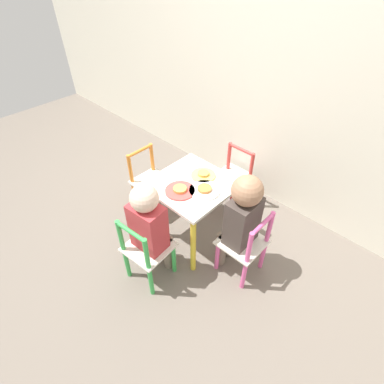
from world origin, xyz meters
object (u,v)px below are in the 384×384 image
(chair_green, at_px, (146,251))
(plate_right, at_px, (205,190))
(kids_table, at_px, (192,194))
(plate_front, at_px, (180,190))
(storage_bin, at_px, (231,182))
(child_front, at_px, (150,224))
(chair_orange, at_px, (150,182))
(child_right, at_px, (241,216))
(chair_red, at_px, (232,181))
(plate_back, at_px, (203,175))
(chair_pink, at_px, (245,245))

(chair_green, height_order, plate_right, plate_right)
(kids_table, distance_m, plate_front, 0.15)
(chair_green, relative_size, storage_bin, 2.37)
(child_front, bearing_deg, kids_table, -90.00)
(chair_orange, relative_size, storage_bin, 2.37)
(child_right, distance_m, storage_bin, 0.87)
(chair_red, bearing_deg, plate_front, -90.03)
(child_front, distance_m, plate_front, 0.29)
(kids_table, bearing_deg, chair_green, -84.67)
(kids_table, relative_size, plate_right, 2.53)
(chair_green, height_order, child_front, child_front)
(plate_back, bearing_deg, storage_bin, 102.25)
(chair_green, bearing_deg, kids_table, -90.00)
(child_front, height_order, plate_front, child_front)
(plate_front, xyz_separation_m, storage_bin, (-0.11, 0.72, -0.41))
(chair_green, xyz_separation_m, plate_front, (-0.04, 0.34, 0.25))
(plate_right, relative_size, plate_back, 1.20)
(chair_green, bearing_deg, plate_right, -103.78)
(kids_table, xyz_separation_m, child_right, (0.39, 0.00, 0.07))
(child_right, height_order, child_front, child_right)
(child_front, bearing_deg, chair_red, -92.77)
(child_right, xyz_separation_m, child_front, (-0.36, -0.40, -0.03))
(chair_pink, relative_size, storage_bin, 2.37)
(chair_green, xyz_separation_m, plate_right, (0.07, 0.45, 0.25))
(plate_right, bearing_deg, chair_pink, 0.82)
(chair_red, distance_m, plate_back, 0.43)
(chair_orange, relative_size, plate_right, 2.63)
(chair_red, relative_size, plate_front, 2.75)
(kids_table, distance_m, chair_orange, 0.48)
(chair_pink, xyz_separation_m, child_front, (-0.42, -0.40, 0.19))
(chair_orange, bearing_deg, plate_back, -76.45)
(plate_front, bearing_deg, kids_table, 90.00)
(chair_pink, xyz_separation_m, plate_back, (-0.45, 0.10, 0.25))
(chair_orange, bearing_deg, chair_red, -44.85)
(chair_orange, distance_m, storage_bin, 0.72)
(child_front, distance_m, storage_bin, 1.07)
(child_front, xyz_separation_m, plate_right, (0.07, 0.39, 0.07))
(kids_table, height_order, chair_orange, chair_orange)
(chair_green, height_order, chair_red, same)
(chair_orange, height_order, plate_right, plate_right)
(chair_red, height_order, plate_right, plate_right)
(kids_table, relative_size, plate_back, 3.04)
(chair_green, relative_size, chair_orange, 1.00)
(plate_right, relative_size, storage_bin, 0.90)
(kids_table, relative_size, storage_bin, 2.29)
(chair_green, bearing_deg, chair_pink, -137.35)
(chair_red, distance_m, child_right, 0.64)
(kids_table, height_order, storage_bin, kids_table)
(child_right, xyz_separation_m, plate_right, (-0.29, -0.00, 0.04))
(storage_bin, bearing_deg, chair_orange, -119.72)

